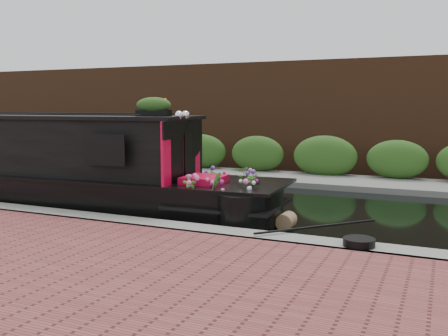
% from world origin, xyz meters
% --- Properties ---
extents(ground, '(80.00, 80.00, 0.00)m').
position_xyz_m(ground, '(0.00, 0.00, 0.00)').
color(ground, black).
rests_on(ground, ground).
extents(near_bank_coping, '(40.00, 0.60, 0.50)m').
position_xyz_m(near_bank_coping, '(0.00, -3.30, 0.00)').
color(near_bank_coping, slate).
rests_on(near_bank_coping, ground).
extents(far_bank_path, '(40.00, 2.40, 0.34)m').
position_xyz_m(far_bank_path, '(0.00, 4.20, 0.00)').
color(far_bank_path, slate).
rests_on(far_bank_path, ground).
extents(far_hedge, '(40.00, 1.10, 2.80)m').
position_xyz_m(far_hedge, '(0.00, 5.10, 0.00)').
color(far_hedge, '#2E571D').
rests_on(far_hedge, ground).
extents(far_brick_wall, '(40.00, 1.00, 8.00)m').
position_xyz_m(far_brick_wall, '(0.00, 7.20, 0.00)').
color(far_brick_wall, '#53301C').
rests_on(far_brick_wall, ground).
extents(narrowboat, '(11.95, 2.66, 2.78)m').
position_xyz_m(narrowboat, '(-3.19, -1.80, 0.83)').
color(narrowboat, black).
rests_on(narrowboat, ground).
extents(rope_fender, '(0.32, 0.42, 0.32)m').
position_xyz_m(rope_fender, '(3.16, -1.80, 0.16)').
color(rope_fender, olive).
rests_on(rope_fender, ground).
extents(coiled_mooring_rope, '(0.48, 0.48, 0.12)m').
position_xyz_m(coiled_mooring_rope, '(4.77, -3.32, 0.31)').
color(coiled_mooring_rope, black).
rests_on(coiled_mooring_rope, near_bank_coping).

